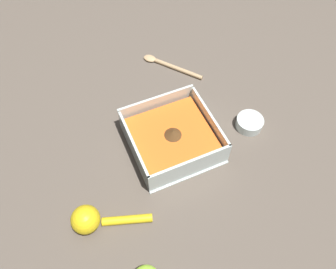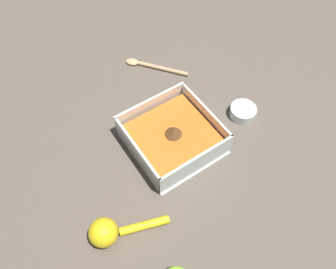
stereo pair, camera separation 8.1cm
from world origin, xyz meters
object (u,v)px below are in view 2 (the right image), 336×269
object	(u,v)px
spice_bowl	(243,112)
lemon_squeezer	(109,231)
wooden_spoon	(153,66)
square_dish	(172,137)

from	to	relation	value
spice_bowl	lemon_squeezer	distance (m)	0.46
wooden_spoon	spice_bowl	bearing A→B (deg)	161.98
spice_bowl	lemon_squeezer	xyz separation A→B (m)	(-0.45, -0.09, 0.02)
lemon_squeezer	wooden_spoon	bearing A→B (deg)	-113.67
lemon_squeezer	wooden_spoon	distance (m)	0.51
square_dish	lemon_squeezer	xyz separation A→B (m)	(-0.24, -0.12, 0.00)
spice_bowl	square_dish	bearing A→B (deg)	171.35
spice_bowl	lemon_squeezer	bearing A→B (deg)	-168.55
square_dish	spice_bowl	size ratio (longest dim) A/B	2.97
square_dish	lemon_squeezer	bearing A→B (deg)	-153.19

